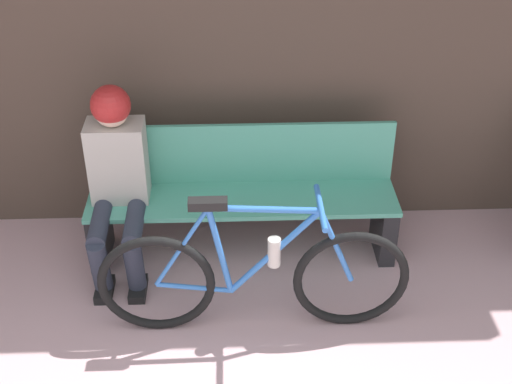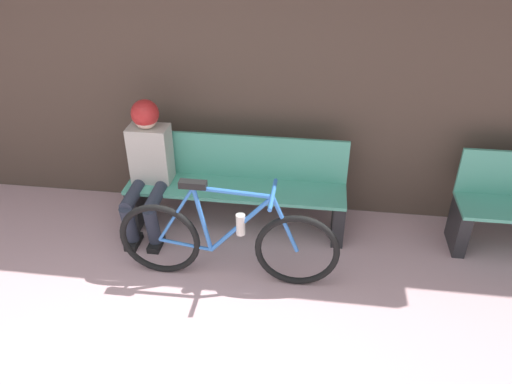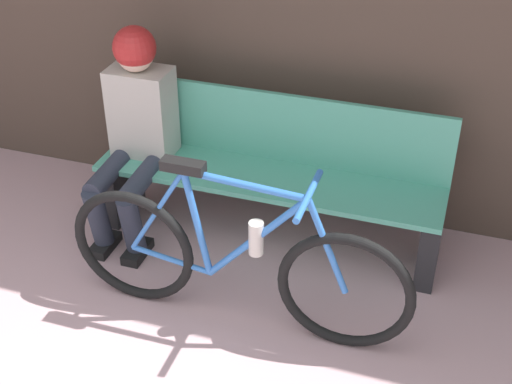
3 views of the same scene
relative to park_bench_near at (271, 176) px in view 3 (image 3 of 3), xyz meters
The scene contains 3 objects.
park_bench_near is the anchor object (origin of this frame).
bicycle 0.72m from the park_bench_near, 86.12° to the right, with size 1.70×0.40×0.86m.
person_seated 0.80m from the park_bench_near, behind, with size 0.34×0.62×1.18m.
Camera 3 is at (1.22, -0.95, 2.45)m, focal length 50.00 mm.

